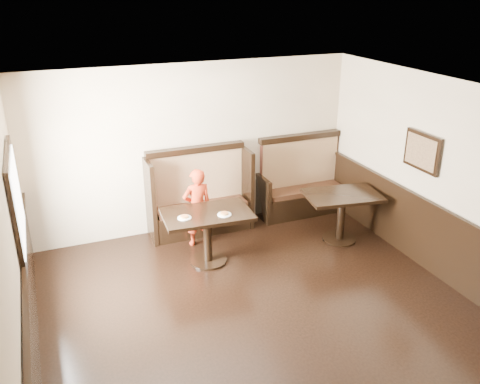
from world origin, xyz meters
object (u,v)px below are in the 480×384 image
table_main (207,224)px  table_neighbor (342,206)px  booth_main (199,201)px  child (197,207)px  booth_neighbor (301,187)px

table_main → table_neighbor: size_ratio=1.04×
booth_main → child: 0.54m
booth_main → table_neighbor: booth_main is taller
table_main → booth_neighbor: bearing=30.5°
table_main → table_neighbor: table_main is taller
booth_neighbor → table_main: size_ratio=1.23×
booth_neighbor → child: booth_neighbor is taller
booth_main → table_neighbor: (2.01, -1.24, 0.09)m
booth_main → table_main: (-0.23, -1.10, 0.10)m
booth_neighbor → table_main: (-2.18, -1.10, 0.15)m
booth_main → table_main: 1.13m
child → booth_main: bearing=-112.6°
table_neighbor → booth_main: bearing=157.5°
booth_neighbor → booth_main: bearing=179.9°
booth_neighbor → table_neighbor: (0.06, -1.24, 0.13)m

